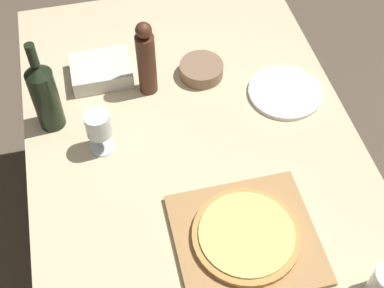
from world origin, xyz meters
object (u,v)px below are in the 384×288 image
(wine_bottle, at_px, (44,94))
(wine_glass, at_px, (98,126))
(pizza, at_px, (246,235))
(small_bowl, at_px, (201,70))
(pepper_mill, at_px, (146,60))

(wine_bottle, height_order, wine_glass, wine_bottle)
(pizza, xyz_separation_m, wine_glass, (-0.33, 0.39, 0.07))
(wine_bottle, bearing_deg, small_bowl, 11.37)
(wine_bottle, height_order, small_bowl, wine_bottle)
(small_bowl, bearing_deg, wine_glass, -147.35)
(pizza, distance_m, small_bowl, 0.62)
(pepper_mill, bearing_deg, pizza, -76.10)
(pizza, height_order, small_bowl, small_bowl)
(pizza, height_order, pepper_mill, pepper_mill)
(pizza, distance_m, wine_bottle, 0.70)
(wine_glass, distance_m, small_bowl, 0.43)
(wine_glass, xyz_separation_m, small_bowl, (0.36, 0.23, -0.08))
(wine_glass, bearing_deg, pizza, -50.39)
(wine_bottle, xyz_separation_m, pepper_mill, (0.31, 0.07, 0.00))
(pizza, bearing_deg, small_bowl, 86.89)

